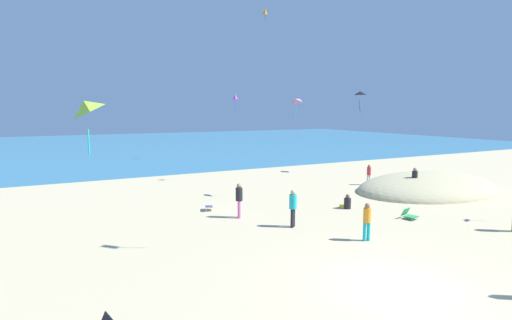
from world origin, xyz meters
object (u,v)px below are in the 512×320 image
(beach_chair_far_right, at_px, (210,205))
(beach_chair_mid_beach, at_px, (409,214))
(kite_black, at_px, (360,93))
(person_3, at_px, (239,198))
(person_7, at_px, (293,206))
(person_5, at_px, (367,219))
(kite_purple, at_px, (235,97))
(kite_lime, at_px, (84,107))
(person_2, at_px, (347,203))
(person_8, at_px, (415,179))
(kite_pink, at_px, (295,101))
(person_6, at_px, (369,173))
(kite_orange, at_px, (265,11))

(beach_chair_far_right, relative_size, beach_chair_mid_beach, 0.92)
(beach_chair_mid_beach, distance_m, kite_black, 15.39)
(person_3, bearing_deg, beach_chair_far_right, 136.12)
(person_7, bearing_deg, person_5, -11.03)
(kite_purple, distance_m, kite_lime, 20.91)
(person_5, xyz_separation_m, person_7, (-1.57, 2.93, 0.09))
(person_2, relative_size, person_7, 0.46)
(beach_chair_mid_beach, xyz_separation_m, person_7, (-5.64, 1.44, 0.75))
(person_3, xyz_separation_m, person_8, (11.79, -0.18, -0.00))
(person_7, xyz_separation_m, kite_lime, (-8.70, -6.07, 4.22))
(person_8, distance_m, kite_purple, 13.15)
(person_5, bearing_deg, person_7, -136.76)
(kite_purple, distance_m, kite_pink, 6.64)
(person_7, xyz_separation_m, kite_purple, (2.52, 11.55, 5.14))
(kite_purple, relative_size, kite_black, 0.81)
(person_7, distance_m, kite_black, 17.66)
(person_6, distance_m, kite_black, 7.83)
(kite_lime, bearing_deg, person_2, 30.12)
(person_7, distance_m, kite_purple, 12.89)
(person_5, distance_m, kite_lime, 11.57)
(person_2, bearing_deg, person_6, -60.21)
(person_3, xyz_separation_m, kite_pink, (4.75, 2.48, 4.72))
(beach_chair_far_right, height_order, person_6, person_6)
(person_5, xyz_separation_m, person_6, (8.56, 8.93, -0.06))
(person_2, relative_size, kite_purple, 0.54)
(person_7, bearing_deg, kite_lime, -94.33)
(person_2, xyz_separation_m, kite_lime, (-13.06, -7.58, 4.90))
(person_3, distance_m, kite_purple, 11.15)
(beach_chair_far_right, xyz_separation_m, kite_orange, (12.26, 16.45, 14.57))
(person_2, distance_m, kite_black, 13.98)
(person_5, height_order, person_8, person_8)
(kite_pink, bearing_deg, kite_purple, 96.73)
(kite_black, bearing_deg, person_3, -151.38)
(person_7, bearing_deg, kite_purple, 128.46)
(kite_purple, bearing_deg, kite_black, -6.01)
(person_6, distance_m, person_7, 11.77)
(person_3, bearing_deg, person_2, 15.79)
(kite_black, bearing_deg, person_2, -134.43)
(person_2, bearing_deg, kite_lime, 112.00)
(beach_chair_far_right, xyz_separation_m, kite_lime, (-6.52, -10.51, 4.91))
(person_7, bearing_deg, person_2, 69.83)
(kite_purple, bearing_deg, person_5, -93.76)
(beach_chair_far_right, xyz_separation_m, kite_purple, (4.71, 7.11, 5.83))
(beach_chair_far_right, distance_m, kite_orange, 25.16)
(beach_chair_mid_beach, height_order, kite_purple, kite_purple)
(person_5, bearing_deg, kite_orange, 175.39)
(person_8, relative_size, kite_lime, 1.50)
(person_8, height_order, kite_black, kite_black)
(beach_chair_mid_beach, relative_size, person_8, 0.47)
(person_2, xyz_separation_m, person_5, (-2.79, -4.43, 0.60))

